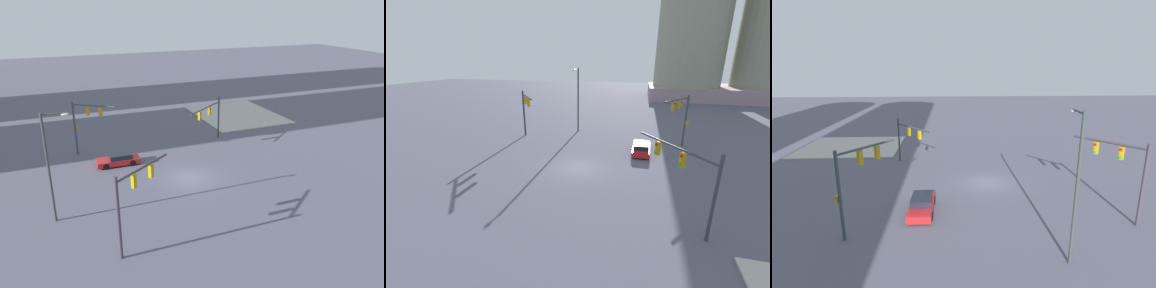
% 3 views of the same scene
% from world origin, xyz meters
% --- Properties ---
extents(ground_plane, '(193.98, 193.98, 0.00)m').
position_xyz_m(ground_plane, '(0.00, 0.00, 0.00)').
color(ground_plane, '#545364').
extents(traffic_signal_near_corner, '(3.38, 4.51, 6.03)m').
position_xyz_m(traffic_signal_near_corner, '(-8.85, 7.63, 4.16)').
color(traffic_signal_near_corner, '#3F3747').
rests_on(traffic_signal_near_corner, ground).
extents(traffic_signal_opposite_side, '(4.15, 5.50, 5.27)m').
position_xyz_m(traffic_signal_opposite_side, '(8.28, -6.13, 3.65)').
color(traffic_signal_opposite_side, '#333841').
rests_on(traffic_signal_opposite_side, ground).
extents(traffic_signal_cross_street, '(3.28, 4.17, 6.06)m').
position_xyz_m(traffic_signal_cross_street, '(9.88, 8.27, 4.19)').
color(traffic_signal_cross_street, '#324445').
rests_on(traffic_signal_cross_street, ground).
extents(streetlamp_curved_arm, '(0.40, 2.02, 8.78)m').
position_xyz_m(streetlamp_curved_arm, '(-3.14, 12.27, 4.99)').
color(streetlamp_curved_arm, '#373F3E').
rests_on(streetlamp_curved_arm, ground).
extents(sedan_car_approaching, '(1.98, 4.48, 1.21)m').
position_xyz_m(sedan_car_approaching, '(5.83, 5.59, 0.57)').
color(sedan_car_approaching, red).
rests_on(sedan_car_approaching, ground).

